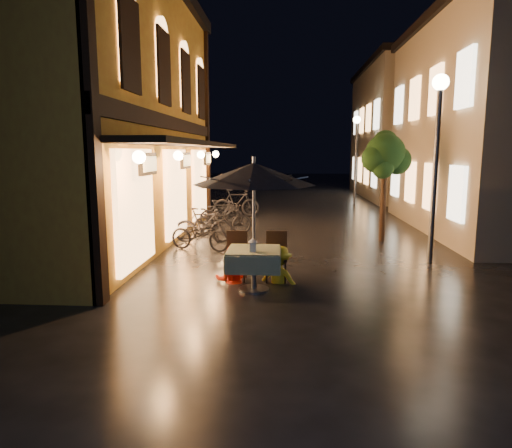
# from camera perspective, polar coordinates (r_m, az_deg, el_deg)

# --- Properties ---
(ground) EXTENTS (90.00, 90.00, 0.00)m
(ground) POSITION_cam_1_polar(r_m,az_deg,el_deg) (8.97, 5.98, -7.50)
(ground) COLOR black
(ground) RESTS_ON ground
(west_building) EXTENTS (5.90, 11.40, 7.40)m
(west_building) POSITION_cam_1_polar(r_m,az_deg,el_deg) (13.73, -19.78, 13.39)
(west_building) COLOR #BE7A2B
(west_building) RESTS_ON ground
(east_building_far) EXTENTS (7.30, 10.30, 7.30)m
(east_building_far) POSITION_cam_1_polar(r_m,az_deg,el_deg) (27.75, 20.58, 10.78)
(east_building_far) COLOR tan
(east_building_far) RESTS_ON ground
(street_tree) EXTENTS (1.43, 1.20, 3.15)m
(street_tree) POSITION_cam_1_polar(r_m,az_deg,el_deg) (13.40, 15.89, 8.17)
(street_tree) COLOR black
(street_tree) RESTS_ON ground
(streetlamp_near) EXTENTS (0.36, 0.36, 4.23)m
(streetlamp_near) POSITION_cam_1_polar(r_m,az_deg,el_deg) (11.12, 21.73, 10.33)
(streetlamp_near) COLOR #59595E
(streetlamp_near) RESTS_ON ground
(streetlamp_far) EXTENTS (0.36, 0.36, 4.23)m
(streetlamp_far) POSITION_cam_1_polar(r_m,az_deg,el_deg) (22.84, 12.41, 9.78)
(streetlamp_far) COLOR #59595E
(streetlamp_far) RESTS_ON ground
(cafe_table) EXTENTS (0.99, 0.99, 0.78)m
(cafe_table) POSITION_cam_1_polar(r_m,az_deg,el_deg) (8.41, -0.27, -4.44)
(cafe_table) COLOR #59595E
(cafe_table) RESTS_ON ground
(patio_umbrella) EXTENTS (2.22, 2.22, 2.46)m
(patio_umbrella) POSITION_cam_1_polar(r_m,az_deg,el_deg) (8.18, -0.28, 6.25)
(patio_umbrella) COLOR #59595E
(patio_umbrella) RESTS_ON ground
(cafe_chair_left) EXTENTS (0.42, 0.42, 0.97)m
(cafe_chair_left) POSITION_cam_1_polar(r_m,az_deg,el_deg) (9.17, -2.44, -3.62)
(cafe_chair_left) COLOR black
(cafe_chair_left) RESTS_ON ground
(cafe_chair_right) EXTENTS (0.42, 0.42, 0.97)m
(cafe_chair_right) POSITION_cam_1_polar(r_m,az_deg,el_deg) (9.12, 2.57, -3.69)
(cafe_chair_right) COLOR black
(cafe_chair_right) RESTS_ON ground
(table_lantern) EXTENTS (0.16, 0.16, 0.25)m
(table_lantern) POSITION_cam_1_polar(r_m,az_deg,el_deg) (8.10, -0.39, -2.55)
(table_lantern) COLOR white
(table_lantern) RESTS_ON cafe_table
(person_orange) EXTENTS (0.71, 0.58, 1.37)m
(person_orange) POSITION_cam_1_polar(r_m,az_deg,el_deg) (8.99, -3.06, -2.91)
(person_orange) COLOR red
(person_orange) RESTS_ON ground
(person_yellow) EXTENTS (1.03, 0.80, 1.40)m
(person_yellow) POSITION_cam_1_polar(r_m,az_deg,el_deg) (8.93, 2.96, -2.91)
(person_yellow) COLOR yellow
(person_yellow) RESTS_ON ground
(bicycle_0) EXTENTS (1.76, 1.05, 0.87)m
(bicycle_0) POSITION_cam_1_polar(r_m,az_deg,el_deg) (11.90, -7.02, -1.23)
(bicycle_0) COLOR black
(bicycle_0) RESTS_ON ground
(bicycle_1) EXTENTS (1.68, 0.57, 0.99)m
(bicycle_1) POSITION_cam_1_polar(r_m,az_deg,el_deg) (12.90, -6.57, -0.15)
(bicycle_1) COLOR black
(bicycle_1) RESTS_ON ground
(bicycle_2) EXTENTS (1.93, 1.28, 0.96)m
(bicycle_2) POSITION_cam_1_polar(r_m,az_deg,el_deg) (13.97, -4.19, 0.51)
(bicycle_2) COLOR black
(bicycle_2) RESTS_ON ground
(bicycle_3) EXTENTS (1.57, 0.86, 0.91)m
(bicycle_3) POSITION_cam_1_polar(r_m,az_deg,el_deg) (15.68, -4.34, 1.36)
(bicycle_3) COLOR black
(bicycle_3) RESTS_ON ground
(bicycle_4) EXTENTS (1.68, 0.87, 0.84)m
(bicycle_4) POSITION_cam_1_polar(r_m,az_deg,el_deg) (16.45, -4.91, 1.59)
(bicycle_4) COLOR black
(bicycle_4) RESTS_ON ground
(bicycle_5) EXTENTS (1.87, 0.85, 1.09)m
(bicycle_5) POSITION_cam_1_polar(r_m,az_deg,el_deg) (17.95, -2.46, 2.64)
(bicycle_5) COLOR black
(bicycle_5) RESTS_ON ground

